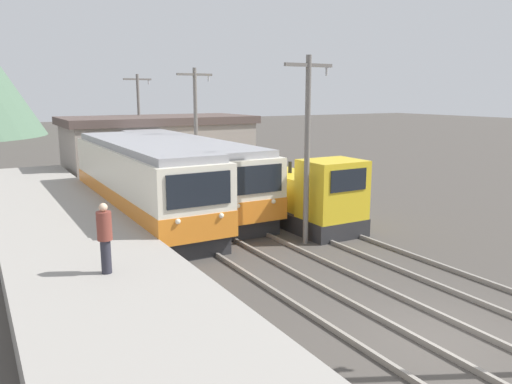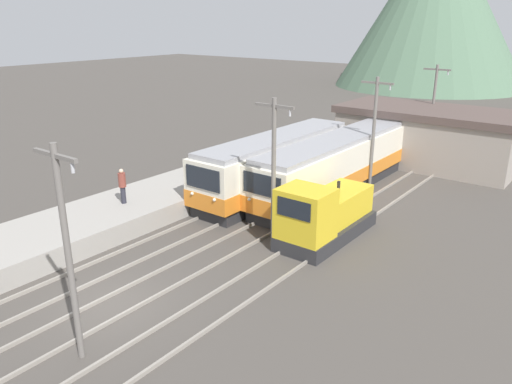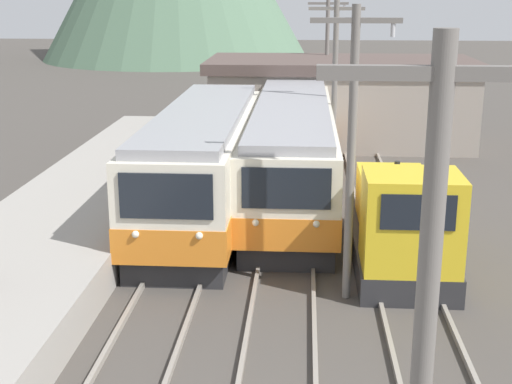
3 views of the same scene
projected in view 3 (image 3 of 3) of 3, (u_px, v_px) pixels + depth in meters
commuter_train_left at (204, 166)px, 23.08m from camera, size 2.84×12.84×3.51m
commuter_train_center at (292, 154)px, 25.12m from camera, size 2.84×15.04×3.38m
shunting_locomotive at (400, 224)px, 18.75m from camera, size 2.40×5.96×3.00m
catenary_mast_near at (422, 383)px, 6.38m from camera, size 2.00×0.20×6.86m
catenary_mast_mid at (352, 145)px, 16.19m from camera, size 2.00×0.20×6.86m
catenary_mast_far at (335, 87)px, 25.99m from camera, size 2.00×0.20×6.86m
catenary_mast_distant at (327, 60)px, 35.80m from camera, size 2.00×0.20×6.86m
station_building at (340, 101)px, 34.16m from camera, size 12.60×6.30×4.01m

